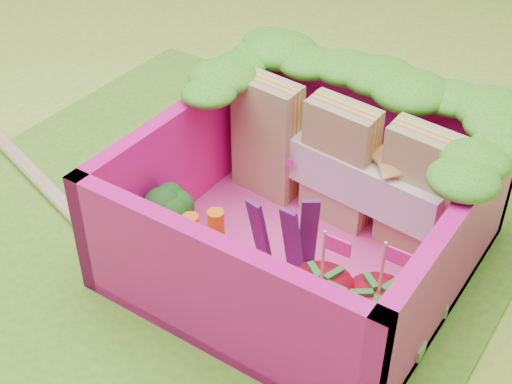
{
  "coord_description": "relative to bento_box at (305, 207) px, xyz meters",
  "views": [
    {
      "loc": [
        1.58,
        -1.97,
        2.09
      ],
      "look_at": [
        0.24,
        0.03,
        0.28
      ],
      "focal_mm": 50.0,
      "sensor_mm": 36.0,
      "label": 1
    }
  ],
  "objects": [
    {
      "name": "ground",
      "position": [
        -0.48,
        -0.03,
        -0.31
      ],
      "size": [
        14.0,
        14.0,
        0.0
      ],
      "primitive_type": "plane",
      "color": "#90B934",
      "rests_on": "ground"
    },
    {
      "name": "placemat",
      "position": [
        -0.48,
        -0.03,
        -0.29
      ],
      "size": [
        2.6,
        2.6,
        0.03
      ],
      "primitive_type": "cube",
      "color": "#51A124",
      "rests_on": "ground"
    },
    {
      "name": "bento_floor",
      "position": [
        -0.0,
        0.0,
        -0.25
      ],
      "size": [
        1.3,
        1.3,
        0.05
      ],
      "primitive_type": "cube",
      "color": "#EB3C9D",
      "rests_on": "placemat"
    },
    {
      "name": "bento_box",
      "position": [
        0.0,
        0.0,
        0.0
      ],
      "size": [
        1.3,
        1.3,
        0.55
      ],
      "color": "#EE148E",
      "rests_on": "placemat"
    },
    {
      "name": "lettuce_ruffle",
      "position": [
        -0.0,
        0.48,
        0.33
      ],
      "size": [
        1.43,
        0.83,
        0.11
      ],
      "color": "#278317",
      "rests_on": "bento_box"
    },
    {
      "name": "sandwich_stack",
      "position": [
        0.01,
        0.28,
        0.05
      ],
      "size": [
        1.07,
        0.28,
        0.56
      ],
      "color": "tan",
      "rests_on": "bento_floor"
    },
    {
      "name": "broccoli",
      "position": [
        -0.5,
        -0.3,
        -0.04
      ],
      "size": [
        0.31,
        0.31,
        0.26
      ],
      "color": "#5D8D44",
      "rests_on": "bento_floor"
    },
    {
      "name": "carrot_sticks",
      "position": [
        -0.3,
        -0.29,
        -0.1
      ],
      "size": [
        0.16,
        0.12,
        0.26
      ],
      "color": "orange",
      "rests_on": "bento_floor"
    },
    {
      "name": "purple_wedges",
      "position": [
        0.02,
        -0.16,
        -0.04
      ],
      "size": [
        0.21,
        0.17,
        0.38
      ],
      "color": "#461855",
      "rests_on": "bento_floor"
    },
    {
      "name": "strawberry_left",
      "position": [
        0.28,
        -0.35,
        -0.1
      ],
      "size": [
        0.23,
        0.23,
        0.47
      ],
      "color": "red",
      "rests_on": "bento_floor"
    },
    {
      "name": "strawberry_right",
      "position": [
        0.47,
        -0.29,
        -0.1
      ],
      "size": [
        0.23,
        0.23,
        0.47
      ],
      "color": "red",
      "rests_on": "bento_floor"
    },
    {
      "name": "snap_peas",
      "position": [
        0.41,
        -0.22,
        -0.2
      ],
      "size": [
        0.53,
        0.51,
        0.05
      ],
      "color": "green",
      "rests_on": "bento_floor"
    },
    {
      "name": "chopsticks",
      "position": [
        -1.6,
        -0.18,
        -0.25
      ],
      "size": [
        2.29,
        0.73,
        0.05
      ],
      "color": "#DEBA7A",
      "rests_on": "placemat"
    }
  ]
}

